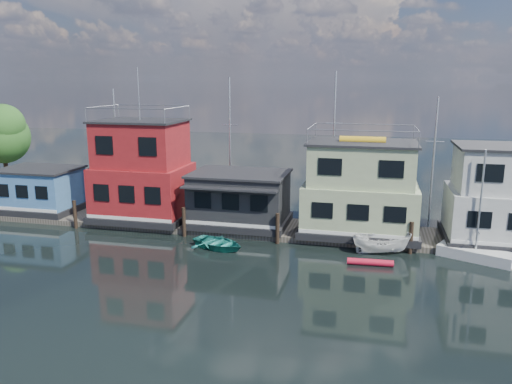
% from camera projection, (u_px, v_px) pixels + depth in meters
% --- Properties ---
extents(ground, '(160.00, 160.00, 0.00)m').
position_uv_depth(ground, '(191.00, 292.00, 27.22)').
color(ground, black).
rests_on(ground, ground).
extents(dock, '(48.00, 5.00, 0.40)m').
position_uv_depth(dock, '(246.00, 227.00, 38.55)').
color(dock, '#595147').
rests_on(dock, ground).
extents(houseboat_blue, '(6.40, 4.90, 3.66)m').
position_uv_depth(houseboat_blue, '(41.00, 190.00, 42.19)').
color(houseboat_blue, black).
rests_on(houseboat_blue, dock).
extents(houseboat_red, '(7.40, 5.90, 11.86)m').
position_uv_depth(houseboat_red, '(143.00, 172.00, 39.62)').
color(houseboat_red, black).
rests_on(houseboat_red, dock).
extents(houseboat_dark, '(7.40, 6.10, 4.06)m').
position_uv_depth(houseboat_dark, '(240.00, 199.00, 38.16)').
color(houseboat_dark, black).
rests_on(houseboat_dark, dock).
extents(houseboat_green, '(8.40, 5.90, 7.03)m').
position_uv_depth(houseboat_green, '(360.00, 190.00, 35.88)').
color(houseboat_green, black).
rests_on(houseboat_green, dock).
extents(houseboat_white, '(8.40, 5.90, 6.66)m').
position_uv_depth(houseboat_white, '(511.00, 198.00, 33.62)').
color(houseboat_white, black).
rests_on(houseboat_white, dock).
extents(pilings, '(42.28, 0.28, 2.20)m').
position_uv_depth(pilings, '(232.00, 225.00, 35.78)').
color(pilings, '#2D2116').
rests_on(pilings, ground).
extents(background_masts, '(36.40, 0.16, 12.00)m').
position_uv_depth(background_masts, '(318.00, 150.00, 41.98)').
color(background_masts, silver).
rests_on(background_masts, ground).
extents(motorboat, '(4.03, 2.06, 1.48)m').
position_uv_depth(motorboat, '(382.00, 243.00, 32.99)').
color(motorboat, white).
rests_on(motorboat, ground).
extents(red_kayak, '(2.85, 0.58, 0.42)m').
position_uv_depth(red_kayak, '(370.00, 262.00, 31.06)').
color(red_kayak, red).
rests_on(red_kayak, ground).
extents(dinghy_teal, '(4.60, 3.99, 0.80)m').
position_uv_depth(dinghy_teal, '(218.00, 243.00, 34.12)').
color(dinghy_teal, '#227E73').
rests_on(dinghy_teal, ground).
extents(day_sailer, '(4.75, 3.23, 7.14)m').
position_uv_depth(day_sailer, '(475.00, 253.00, 32.04)').
color(day_sailer, silver).
rests_on(day_sailer, ground).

